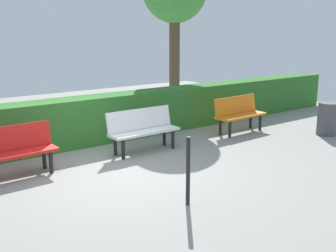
% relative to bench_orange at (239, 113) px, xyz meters
% --- Properties ---
extents(ground_plane, '(18.52, 18.52, 0.00)m').
position_rel_bench_orange_xyz_m(ground_plane, '(3.91, 0.66, -0.48)').
color(ground_plane, gray).
extents(bench_orange, '(1.42, 0.51, 0.86)m').
position_rel_bench_orange_xyz_m(bench_orange, '(0.00, 0.00, 0.00)').
color(bench_orange, orange).
rests_on(bench_orange, ground_plane).
extents(bench_white, '(1.51, 0.48, 0.86)m').
position_rel_bench_orange_xyz_m(bench_white, '(2.73, -0.06, 0.00)').
color(bench_white, white).
rests_on(bench_white, ground_plane).
extents(bench_red, '(1.63, 0.51, 0.86)m').
position_rel_bench_orange_xyz_m(bench_red, '(5.40, -0.10, 0.00)').
color(bench_red, red).
rests_on(bench_red, ground_plane).
extents(hedge_row, '(14.52, 0.66, 1.02)m').
position_rel_bench_orange_xyz_m(hedge_row, '(2.66, -1.25, 0.03)').
color(hedge_row, '#2D6B28').
rests_on(hedge_row, ground_plane).
extents(railing_post_mid, '(0.06, 0.06, 1.00)m').
position_rel_bench_orange_xyz_m(railing_post_mid, '(3.66, 2.54, 0.02)').
color(railing_post_mid, black).
rests_on(railing_post_mid, ground_plane).
extents(trash_bin, '(0.46, 0.46, 0.77)m').
position_rel_bench_orange_xyz_m(trash_bin, '(-1.48, 1.43, -0.09)').
color(trash_bin, '#4C4C51').
rests_on(trash_bin, ground_plane).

